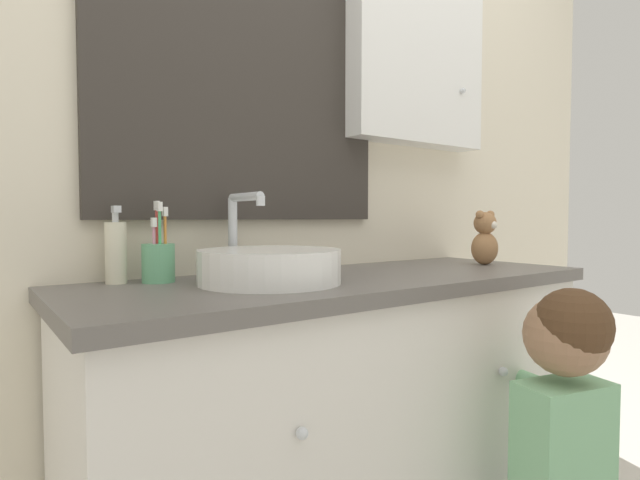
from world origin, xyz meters
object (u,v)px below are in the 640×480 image
child_figure (564,433)px  toothbrush_holder (158,261)px  sink_basin (269,264)px  teddy_bear (485,239)px  soap_dispenser (116,252)px

child_figure → toothbrush_holder: bearing=141.4°
sink_basin → toothbrush_holder: 0.26m
sink_basin → child_figure: sink_basin is taller
sink_basin → teddy_bear: size_ratio=2.19×
sink_basin → soap_dispenser: size_ratio=2.14×
toothbrush_holder → teddy_bear: bearing=-10.1°
toothbrush_holder → soap_dispenser: bearing=158.7°
soap_dispenser → toothbrush_holder: bearing=-21.3°
child_figure → teddy_bear: teddy_bear is taller
child_figure → teddy_bear: size_ratio=5.04×
toothbrush_holder → child_figure: bearing=-38.6°
soap_dispenser → teddy_bear: (1.09, -0.21, 0.01)m
soap_dispenser → child_figure: soap_dispenser is taller
soap_dispenser → teddy_bear: soap_dispenser is taller
child_figure → sink_basin: bearing=141.6°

